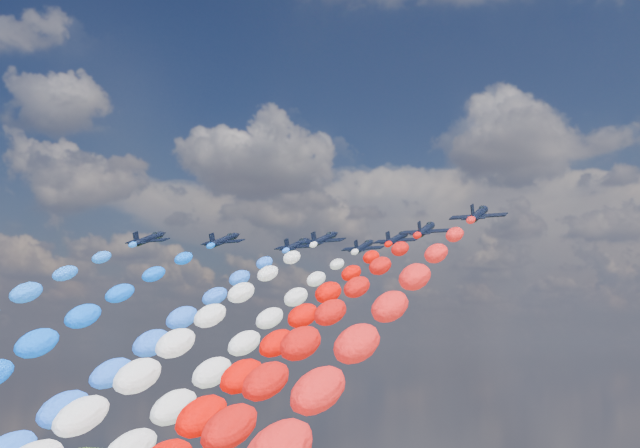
% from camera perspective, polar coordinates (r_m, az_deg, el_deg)
% --- Properties ---
extents(jet_0, '(8.53, 11.32, 5.70)m').
position_cam_1_polar(jet_0, '(150.20, -11.71, -1.01)').
color(jet_0, black).
extents(jet_1, '(8.24, 11.11, 5.70)m').
position_cam_1_polar(jet_1, '(149.76, -6.62, -1.11)').
color(jet_1, black).
extents(jet_2, '(8.29, 11.15, 5.70)m').
position_cam_1_polar(jet_2, '(156.44, -1.61, -1.46)').
color(jet_2, black).
extents(trail_2, '(5.50, 109.07, 56.20)m').
position_cam_1_polar(trail_2, '(109.15, -15.78, -12.36)').
color(trail_2, '#2465FF').
extents(jet_3, '(8.58, 11.36, 5.70)m').
position_cam_1_polar(jet_3, '(147.14, 0.30, -1.04)').
color(jet_3, black).
extents(trail_3, '(5.50, 109.07, 56.20)m').
position_cam_1_polar(trail_3, '(98.87, -14.31, -12.88)').
color(trail_3, white).
extents(jet_4, '(8.33, 11.18, 5.70)m').
position_cam_1_polar(jet_4, '(158.97, 3.03, -1.56)').
color(jet_4, black).
extents(trail_4, '(5.50, 109.07, 56.20)m').
position_cam_1_polar(trail_4, '(108.82, -8.77, -12.58)').
color(trail_4, silver).
extents(jet_5, '(8.68, 11.43, 5.70)m').
position_cam_1_polar(jet_5, '(147.24, 5.34, -1.01)').
color(jet_5, black).
extents(trail_5, '(5.50, 109.07, 56.20)m').
position_cam_1_polar(trail_5, '(96.04, -6.69, -13.22)').
color(trail_5, '#EF0702').
extents(jet_6, '(8.63, 11.39, 5.70)m').
position_cam_1_polar(jet_6, '(135.83, 7.32, -0.37)').
color(jet_6, black).
extents(trail_6, '(5.50, 109.07, 56.20)m').
position_cam_1_polar(trail_6, '(83.81, -5.15, -14.00)').
color(trail_6, red).
extents(jet_7, '(8.40, 11.23, 5.70)m').
position_cam_1_polar(jet_7, '(120.61, 10.90, 0.69)').
color(jet_7, black).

